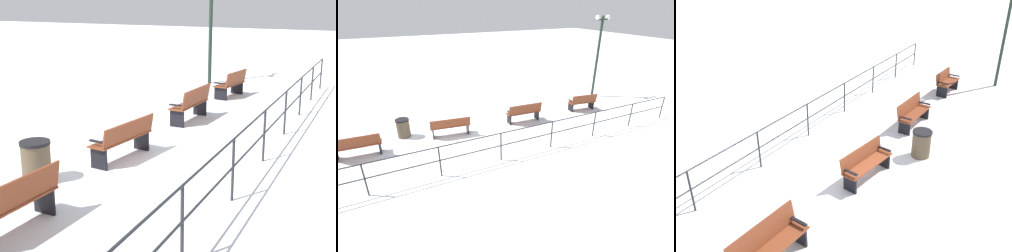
# 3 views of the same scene
# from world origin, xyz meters

# --- Properties ---
(ground_plane) EXTENTS (80.00, 80.00, 0.00)m
(ground_plane) POSITION_xyz_m (0.00, 0.00, 0.00)
(ground_plane) COLOR white
(ground_plane) RESTS_ON ground
(bench_second) EXTENTS (0.60, 1.71, 0.96)m
(bench_second) POSITION_xyz_m (-0.11, -3.57, 0.51)
(bench_second) COLOR brown
(bench_second) RESTS_ON ground
(bench_third) EXTENTS (0.71, 1.74, 0.87)m
(bench_third) POSITION_xyz_m (0.01, 0.01, 0.47)
(bench_third) COLOR brown
(bench_third) RESTS_ON ground
(bench_fourth) EXTENTS (0.60, 1.71, 0.92)m
(bench_fourth) POSITION_xyz_m (-0.16, 3.58, 0.49)
(bench_fourth) COLOR brown
(bench_fourth) RESTS_ON ground
(bench_fifth) EXTENTS (0.64, 1.41, 0.90)m
(bench_fifth) POSITION_xyz_m (-0.16, 7.16, 0.47)
(bench_fifth) COLOR brown
(bench_fifth) RESTS_ON ground
(lamppost_middle) EXTENTS (0.29, 1.00, 5.13)m
(lamppost_middle) POSITION_xyz_m (1.43, 9.09, 3.50)
(lamppost_middle) COLOR #1E2D23
(lamppost_middle) RESTS_ON ground
(waterfront_railing) EXTENTS (0.05, 19.96, 1.13)m
(waterfront_railing) POSITION_xyz_m (-2.72, -0.00, 0.76)
(waterfront_railing) COLOR #26282D
(waterfront_railing) RESTS_ON ground
(trash_bin) EXTENTS (0.57, 0.57, 0.82)m
(trash_bin) POSITION_xyz_m (0.85, 1.84, 0.41)
(trash_bin) COLOR brown
(trash_bin) RESTS_ON ground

